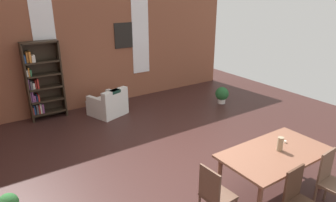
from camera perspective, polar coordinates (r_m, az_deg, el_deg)
The scene contains 14 objects.
ground_plane at distance 5.66m, azimuth 4.51°, elevation -13.54°, with size 11.23×11.23×0.00m, color #371E1B.
back_wall_brick at distance 8.68m, azimuth -13.49°, elevation 10.13°, with size 8.75×0.12×3.37m, color brown.
window_pane_0 at distance 8.22m, azimuth -22.38°, elevation 9.82°, with size 0.55×0.02×2.19m, color white.
window_pane_1 at distance 9.14m, azimuth -5.30°, elevation 12.16°, with size 0.55×0.02×2.19m, color white.
dining_table at distance 5.08m, azimuth 19.83°, elevation -10.00°, with size 1.79×0.99×0.77m.
vase_on_table at distance 5.05m, azimuth 20.70°, elevation -7.71°, with size 0.10×0.10×0.23m, color #998466.
tealight_candle_0 at distance 5.37m, azimuth 21.53°, elevation -7.28°, with size 0.04×0.04×0.04m, color silver.
dining_chair_near_left at distance 4.57m, azimuth 23.77°, elevation -16.93°, with size 0.41×0.41×0.95m.
dining_chair_head_left at distance 4.35m, azimuth 8.92°, elevation -17.22°, with size 0.42×0.42×0.95m.
dining_chair_near_right at distance 5.17m, azimuth 28.82°, elevation -13.12°, with size 0.43×0.43×0.95m.
bookshelf_tall at distance 8.18m, azimuth -23.07°, elevation 3.43°, with size 0.88×0.32×2.00m.
armchair_white at distance 8.13m, azimuth -11.34°, elevation -0.71°, with size 1.02×1.02×0.75m.
potted_plant_corner at distance 8.92m, azimuth 10.31°, elevation 1.26°, with size 0.39×0.39×0.50m.
framed_picture at distance 8.88m, azimuth -8.53°, elevation 12.32°, with size 0.56×0.03×0.72m, color black.
Camera 1 is at (-2.95, -3.65, 3.15)m, focal length 31.80 mm.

